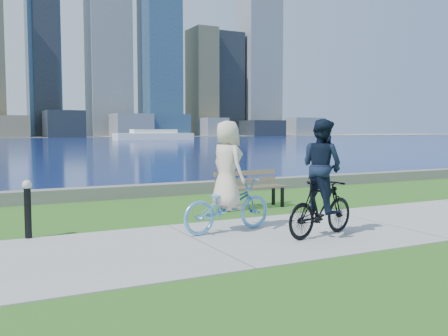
% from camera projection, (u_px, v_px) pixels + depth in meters
% --- Properties ---
extents(ground, '(320.00, 320.00, 0.00)m').
position_uv_depth(ground, '(380.00, 224.00, 10.27)').
color(ground, '#255817').
rests_on(ground, ground).
extents(concrete_path, '(80.00, 3.50, 0.02)m').
position_uv_depth(concrete_path, '(380.00, 223.00, 10.27)').
color(concrete_path, '#979692').
rests_on(concrete_path, ground).
extents(seawall, '(90.00, 0.50, 0.35)m').
position_uv_depth(seawall, '(237.00, 185.00, 15.77)').
color(seawall, slate).
rests_on(seawall, ground).
extents(bay_water, '(320.00, 131.00, 0.01)m').
position_uv_depth(bay_water, '(27.00, 142.00, 74.29)').
color(bay_water, navy).
rests_on(bay_water, ground).
extents(far_shore, '(320.00, 30.00, 0.12)m').
position_uv_depth(far_shore, '(4.00, 137.00, 125.85)').
color(far_shore, gray).
rests_on(far_shore, ground).
extents(city_skyline, '(179.95, 23.11, 76.00)m').
position_uv_depth(city_skyline, '(16.00, 39.00, 124.97)').
color(city_skyline, black).
rests_on(city_skyline, ground).
extents(ferry_far, '(14.39, 4.11, 1.95)m').
position_uv_depth(ferry_far, '(154.00, 135.00, 91.88)').
color(ferry_far, white).
rests_on(ferry_far, ground).
extents(park_bench, '(1.78, 0.65, 0.91)m').
position_uv_depth(park_bench, '(250.00, 185.00, 12.36)').
color(park_bench, black).
rests_on(park_bench, ground).
extents(bollard_lamp, '(0.17, 0.17, 1.06)m').
position_uv_depth(bollard_lamp, '(28.00, 205.00, 8.79)').
color(bollard_lamp, black).
rests_on(bollard_lamp, ground).
extents(cyclist_woman, '(0.90, 1.97, 2.09)m').
position_uv_depth(cyclist_woman, '(227.00, 191.00, 9.34)').
color(cyclist_woman, '#60A9E9').
rests_on(cyclist_woman, ground).
extents(cyclist_man, '(0.86, 1.77, 2.11)m').
position_uv_depth(cyclist_man, '(321.00, 187.00, 8.93)').
color(cyclist_man, black).
rests_on(cyclist_man, ground).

